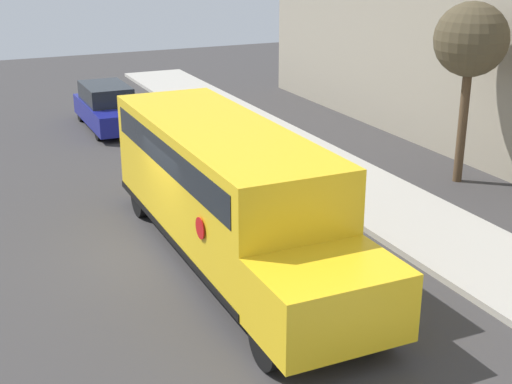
{
  "coord_description": "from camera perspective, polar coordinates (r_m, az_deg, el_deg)",
  "views": [
    {
      "loc": [
        14.54,
        -4.17,
        6.88
      ],
      "look_at": [
        1.25,
        1.91,
        1.63
      ],
      "focal_mm": 50.0,
      "sensor_mm": 36.0,
      "label": 1
    }
  ],
  "objects": [
    {
      "name": "ground_plane",
      "position": [
        16.62,
        -7.83,
        -4.89
      ],
      "size": [
        60.0,
        60.0,
        0.0
      ],
      "primitive_type": "plane",
      "color": "#3A3838"
    },
    {
      "name": "school_bus",
      "position": [
        15.76,
        -2.42,
        0.55
      ],
      "size": [
        9.85,
        2.57,
        2.96
      ],
      "color": "yellow",
      "rests_on": "ground"
    },
    {
      "name": "parked_car",
      "position": [
        27.7,
        -11.78,
        6.66
      ],
      "size": [
        4.63,
        1.71,
        1.62
      ],
      "color": "navy",
      "rests_on": "ground"
    },
    {
      "name": "sidewalk_strip",
      "position": [
        19.28,
        10.93,
        -1.28
      ],
      "size": [
        44.0,
        3.0,
        0.15
      ],
      "color": "#B2ADA3",
      "rests_on": "ground"
    },
    {
      "name": "tree_far_sidewalk",
      "position": [
        21.19,
        16.81,
        11.45
      ],
      "size": [
        2.09,
        2.09,
        5.22
      ],
      "color": "brown",
      "rests_on": "ground"
    }
  ]
}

